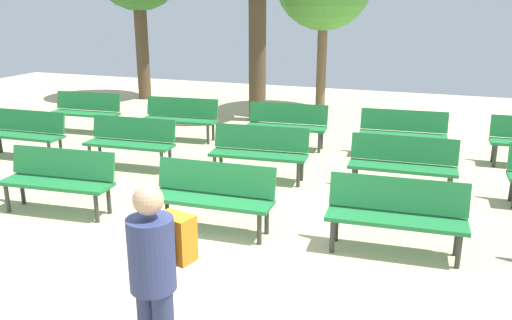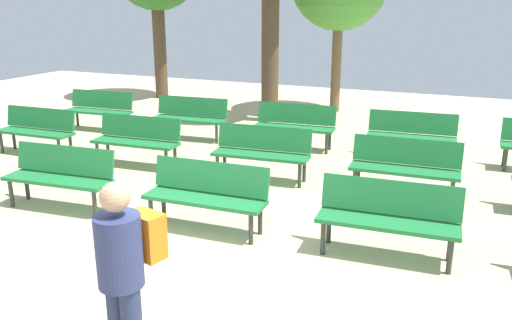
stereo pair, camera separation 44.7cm
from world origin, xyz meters
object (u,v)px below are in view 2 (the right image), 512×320
(bench_r0_c2, at_px, (207,192))
(bench_r2_c0, at_px, (99,108))
(bench_r1_c0, at_px, (37,128))
(bench_r2_c2, at_px, (295,123))
(bench_r0_c1, at_px, (60,173))
(bench_r1_c2, at_px, (262,150))
(bench_r1_c1, at_px, (137,138))
(bench_r2_c3, at_px, (411,133))
(bench_r2_c1, at_px, (190,115))
(bench_r1_c3, at_px, (405,164))
(bench_r0_c3, at_px, (388,215))
(visitor_with_backpack, at_px, (125,272))

(bench_r0_c2, height_order, bench_r2_c0, same)
(bench_r1_c0, relative_size, bench_r2_c2, 0.99)
(bench_r0_c1, distance_m, bench_r1_c2, 3.13)
(bench_r1_c1, relative_size, bench_r2_c3, 1.00)
(bench_r0_c2, bearing_deg, bench_r1_c2, 91.00)
(bench_r0_c1, height_order, bench_r1_c2, same)
(bench_r0_c1, distance_m, bench_r1_c0, 3.13)
(bench_r2_c1, distance_m, bench_r2_c2, 2.31)
(bench_r1_c3, relative_size, bench_r2_c1, 0.99)
(bench_r2_c2, bearing_deg, bench_r1_c0, -156.62)
(bench_r0_c2, xyz_separation_m, bench_r1_c0, (-4.69, 1.87, 0.00))
(bench_r1_c0, distance_m, bench_r1_c1, 2.23)
(bench_r0_c3, xyz_separation_m, bench_r1_c3, (-0.11, 2.07, 0.00))
(bench_r1_c0, bearing_deg, bench_r1_c1, 1.37)
(bench_r1_c1, xyz_separation_m, bench_r1_c2, (2.35, 0.14, 0.00))
(bench_r0_c3, xyz_separation_m, bench_r1_c2, (-2.39, 1.98, 0.00))
(bench_r0_c1, xyz_separation_m, bench_r2_c0, (-2.59, 4.07, 0.00))
(bench_r0_c2, relative_size, bench_r1_c0, 1.00)
(bench_r0_c2, height_order, bench_r2_c2, same)
(bench_r1_c2, bearing_deg, bench_r0_c1, -138.38)
(bench_r0_c1, relative_size, bench_r1_c3, 1.01)
(bench_r0_c3, distance_m, bench_r1_c2, 3.10)
(bench_r1_c0, bearing_deg, bench_r0_c2, -23.54)
(bench_r1_c1, relative_size, bench_r1_c2, 0.99)
(bench_r0_c1, distance_m, bench_r1_c1, 2.13)
(bench_r1_c3, xyz_separation_m, bench_r2_c0, (-7.04, 1.72, 0.00))
(bench_r1_c1, relative_size, visitor_with_backpack, 0.98)
(bench_r1_c3, bearing_deg, bench_r1_c1, -179.47)
(bench_r0_c3, xyz_separation_m, bench_r1_c1, (-4.74, 1.83, 0.00))
(bench_r0_c1, height_order, bench_r0_c3, same)
(bench_r0_c2, relative_size, bench_r2_c2, 0.99)
(bench_r0_c3, height_order, bench_r1_c0, same)
(bench_r1_c3, bearing_deg, bench_r2_c1, 156.58)
(bench_r2_c0, xyz_separation_m, bench_r2_c1, (2.31, 0.11, 0.00))
(bench_r0_c2, bearing_deg, bench_r2_c2, 91.38)
(visitor_with_backpack, bearing_deg, bench_r1_c3, -91.17)
(bench_r0_c1, bearing_deg, bench_r1_c3, 23.20)
(bench_r1_c0, height_order, bench_r2_c0, same)
(bench_r0_c2, distance_m, bench_r1_c0, 5.05)
(bench_r0_c2, bearing_deg, bench_r2_c0, 138.95)
(visitor_with_backpack, bearing_deg, bench_r0_c3, -102.42)
(bench_r0_c1, relative_size, bench_r1_c0, 1.01)
(bench_r0_c1, height_order, bench_r0_c2, same)
(bench_r2_c2, height_order, visitor_with_backpack, visitor_with_backpack)
(bench_r0_c2, xyz_separation_m, bench_r2_c3, (1.99, 4.28, 0.00))
(bench_r2_c3, bearing_deg, bench_r0_c1, -137.93)
(bench_r0_c1, distance_m, bench_r0_c2, 2.28)
(bench_r1_c0, relative_size, bench_r1_c2, 0.99)
(visitor_with_backpack, bearing_deg, bench_r2_c0, -35.83)
(visitor_with_backpack, bearing_deg, bench_r2_c1, -49.74)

